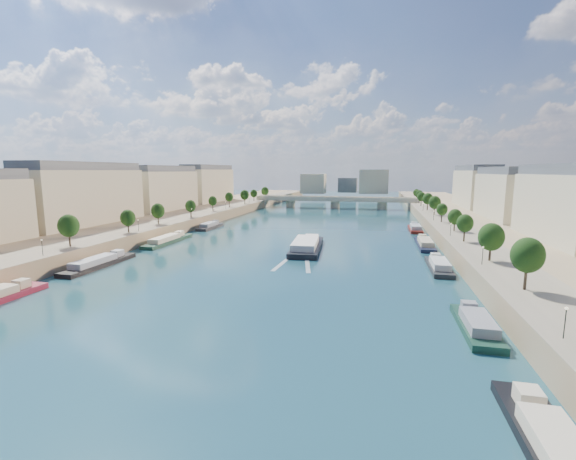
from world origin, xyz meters
The scene contains 17 objects.
ground centered at (0.00, 100.00, 0.00)m, with size 700.00×700.00×0.00m, color #0E373E.
quay_left centered at (-72.00, 100.00, 2.50)m, with size 44.00×520.00×5.00m, color #9E8460.
quay_right centered at (72.00, 100.00, 2.50)m, with size 44.00×520.00×5.00m, color #9E8460.
pave_left centered at (-57.00, 100.00, 5.05)m, with size 14.00×520.00×0.10m, color gray.
pave_right centered at (57.00, 100.00, 5.05)m, with size 14.00×520.00×0.10m, color gray.
trees_left centered at (-55.00, 102.00, 10.48)m, with size 4.80×268.80×8.26m.
trees_right centered at (55.00, 110.00, 10.48)m, with size 4.80×268.80×8.26m.
lamps_left centered at (-52.50, 90.00, 7.78)m, with size 0.36×200.36×4.28m.
lamps_right centered at (52.50, 105.00, 7.78)m, with size 0.36×200.36×4.28m.
buildings_left centered at (-85.00, 112.00, 16.45)m, with size 16.00×226.00×23.20m.
buildings_right centered at (85.00, 112.00, 16.45)m, with size 16.00×226.00×23.20m.
skyline centered at (3.19, 319.52, 14.66)m, with size 79.00×42.00×22.00m.
bridge centered at (0.00, 221.68, 5.08)m, with size 112.00×12.00×8.15m.
tour_barge centered at (6.29, 76.40, 1.28)m, with size 11.65×32.46×4.32m.
wake centered at (6.29, 59.90, 0.02)m, with size 10.75×26.03×0.04m.
moored_barges_left centered at (-45.50, 59.71, 0.84)m, with size 5.00×124.37×3.60m.
moored_barges_right centered at (45.50, 57.76, 0.84)m, with size 5.00×160.84×3.60m.
Camera 1 is at (28.84, -47.96, 26.26)m, focal length 24.00 mm.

